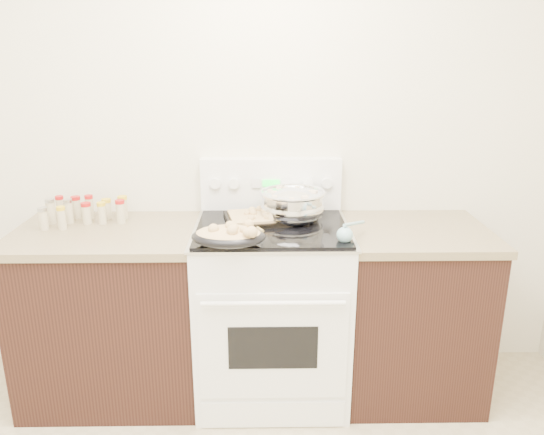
{
  "coord_description": "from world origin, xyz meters",
  "views": [
    {
      "loc": [
        0.31,
        -1.09,
        1.78
      ],
      "look_at": [
        0.35,
        1.37,
        1.0
      ],
      "focal_mm": 35.0,
      "sensor_mm": 36.0,
      "label": 1
    }
  ],
  "objects": [
    {
      "name": "room_shell",
      "position": [
        0.0,
        0.0,
        1.7
      ],
      "size": [
        4.1,
        3.6,
        2.75
      ],
      "color": "silver",
      "rests_on": "ground"
    },
    {
      "name": "counter_left",
      "position": [
        -0.48,
        1.43,
        0.46
      ],
      "size": [
        0.93,
        0.67,
        0.92
      ],
      "color": "black",
      "rests_on": "ground"
    },
    {
      "name": "counter_right",
      "position": [
        1.08,
        1.43,
        0.46
      ],
      "size": [
        0.73,
        0.67,
        0.92
      ],
      "color": "black",
      "rests_on": "ground"
    },
    {
      "name": "kitchen_range",
      "position": [
        0.35,
        1.42,
        0.49
      ],
      "size": [
        0.78,
        0.73,
        1.22
      ],
      "color": "white",
      "rests_on": "ground"
    },
    {
      "name": "mixing_bowl",
      "position": [
        0.46,
        1.51,
        1.02
      ],
      "size": [
        0.43,
        0.43,
        0.2
      ],
      "color": "silver",
      "rests_on": "kitchen_range"
    },
    {
      "name": "roasting_pan",
      "position": [
        0.15,
        1.14,
        0.99
      ],
      "size": [
        0.35,
        0.26,
        0.11
      ],
      "color": "black",
      "rests_on": "kitchen_range"
    },
    {
      "name": "baking_sheet",
      "position": [
        0.31,
        1.5,
        0.96
      ],
      "size": [
        0.44,
        0.35,
        0.06
      ],
      "color": "black",
      "rests_on": "kitchen_range"
    },
    {
      "name": "wooden_spoon",
      "position": [
        0.22,
        1.35,
        0.95
      ],
      "size": [
        0.13,
        0.23,
        0.04
      ],
      "color": "tan",
      "rests_on": "kitchen_range"
    },
    {
      "name": "blue_ladle",
      "position": [
        0.69,
        1.2,
        0.98
      ],
      "size": [
        0.17,
        0.24,
        0.09
      ],
      "color": "#7EB1BC",
      "rests_on": "kitchen_range"
    },
    {
      "name": "spice_jars",
      "position": [
        -0.63,
        1.56,
        0.98
      ],
      "size": [
        0.41,
        0.24,
        0.13
      ],
      "color": "#BFB28C",
      "rests_on": "counter_left"
    }
  ]
}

